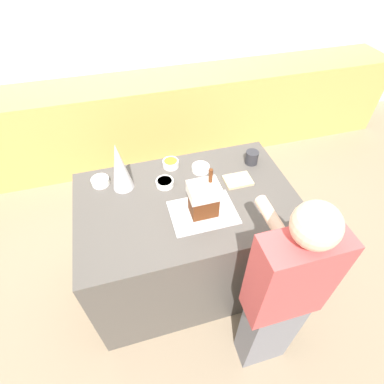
# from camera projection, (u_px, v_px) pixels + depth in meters

# --- Properties ---
(ground_plane) EXTENTS (12.00, 12.00, 0.00)m
(ground_plane) POSITION_uv_depth(u_px,v_px,m) (188.00, 272.00, 2.64)
(ground_plane) COLOR gray
(wall_back) EXTENTS (8.00, 0.05, 2.60)m
(wall_back) POSITION_uv_depth(u_px,v_px,m) (134.00, 35.00, 3.14)
(wall_back) COLOR white
(wall_back) RESTS_ON ground_plane
(back_cabinet_block) EXTENTS (6.00, 0.60, 0.95)m
(back_cabinet_block) POSITION_uv_depth(u_px,v_px,m) (148.00, 120.00, 3.51)
(back_cabinet_block) COLOR tan
(back_cabinet_block) RESTS_ON ground_plane
(kitchen_island) EXTENTS (1.46, 0.93, 0.93)m
(kitchen_island) POSITION_uv_depth(u_px,v_px,m) (188.00, 241.00, 2.31)
(kitchen_island) COLOR #514C47
(kitchen_island) RESTS_ON ground_plane
(baking_tray) EXTENTS (0.41, 0.30, 0.01)m
(baking_tray) POSITION_uv_depth(u_px,v_px,m) (203.00, 212.00, 1.89)
(baking_tray) COLOR silver
(baking_tray) RESTS_ON kitchen_island
(gingerbread_house) EXTENTS (0.18, 0.14, 0.32)m
(gingerbread_house) POSITION_uv_depth(u_px,v_px,m) (204.00, 198.00, 1.80)
(gingerbread_house) COLOR #5B2D14
(gingerbread_house) RESTS_ON baking_tray
(decorative_tree) EXTENTS (0.14, 0.14, 0.36)m
(decorative_tree) POSITION_uv_depth(u_px,v_px,m) (120.00, 167.00, 1.93)
(decorative_tree) COLOR silver
(decorative_tree) RESTS_ON kitchen_island
(candy_bowl_front_corner) EXTENTS (0.12, 0.12, 0.05)m
(candy_bowl_front_corner) POSITION_uv_depth(u_px,v_px,m) (100.00, 181.00, 2.06)
(candy_bowl_front_corner) COLOR white
(candy_bowl_front_corner) RESTS_ON kitchen_island
(candy_bowl_far_left) EXTENTS (0.12, 0.12, 0.04)m
(candy_bowl_far_left) POSITION_uv_depth(u_px,v_px,m) (165.00, 183.00, 2.06)
(candy_bowl_far_left) COLOR white
(candy_bowl_far_left) RESTS_ON kitchen_island
(candy_bowl_far_right) EXTENTS (0.13, 0.13, 0.04)m
(candy_bowl_far_right) POSITION_uv_depth(u_px,v_px,m) (201.00, 168.00, 2.16)
(candy_bowl_far_right) COLOR white
(candy_bowl_far_right) RESTS_ON kitchen_island
(candy_bowl_near_tray_left) EXTENTS (0.12, 0.12, 0.05)m
(candy_bowl_near_tray_left) POSITION_uv_depth(u_px,v_px,m) (171.00, 163.00, 2.19)
(candy_bowl_near_tray_left) COLOR white
(candy_bowl_near_tray_left) RESTS_ON kitchen_island
(cookbook) EXTENTS (0.19, 0.14, 0.02)m
(cookbook) POSITION_uv_depth(u_px,v_px,m) (238.00, 180.00, 2.09)
(cookbook) COLOR #CCB78C
(cookbook) RESTS_ON kitchen_island
(mug) EXTENTS (0.09, 0.09, 0.10)m
(mug) POSITION_uv_depth(u_px,v_px,m) (252.00, 157.00, 2.21)
(mug) COLOR #2D2D33
(mug) RESTS_ON kitchen_island
(person) EXTENTS (0.41, 0.51, 1.55)m
(person) POSITION_uv_depth(u_px,v_px,m) (281.00, 299.00, 1.63)
(person) COLOR slate
(person) RESTS_ON ground_plane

